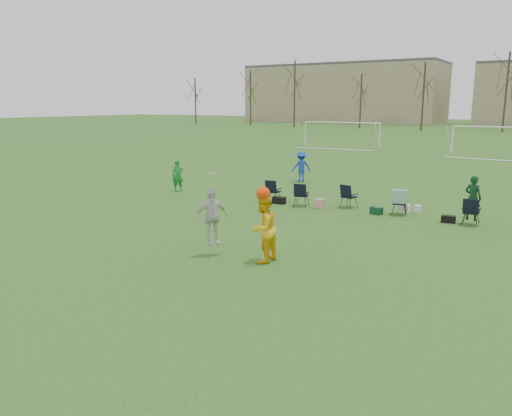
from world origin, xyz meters
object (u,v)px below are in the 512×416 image
Objects in this scene: fielder_green_near at (178,176)px; goal_mid at (502,133)px; fielder_blue at (301,167)px; goal_left at (341,128)px; center_contest at (246,224)px.

goal_mid is at bearing 36.27° from fielder_green_near.
fielder_green_near is at bearing 13.66° from fielder_blue.
goal_mid is at bearing -13.13° from goal_left.
goal_left is at bearing 108.16° from center_contest.
goal_mid is at bearing -157.34° from fielder_blue.
fielder_green_near is 11.39m from center_contest.
fielder_green_near is 0.21× the size of goal_left.
goal_mid is (2.92, 31.76, 0.91)m from center_contest.
fielder_blue is 0.69× the size of center_contest.
center_contest is at bearing -91.26° from goal_mid.
fielder_blue is (3.71, 5.90, 0.06)m from fielder_green_near.
goal_left is (-11.08, 33.76, 0.91)m from center_contest.
goal_left reaches higher than fielder_green_near.
fielder_green_near is 26.54m from goal_left.
fielder_green_near is 6.97m from fielder_blue.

